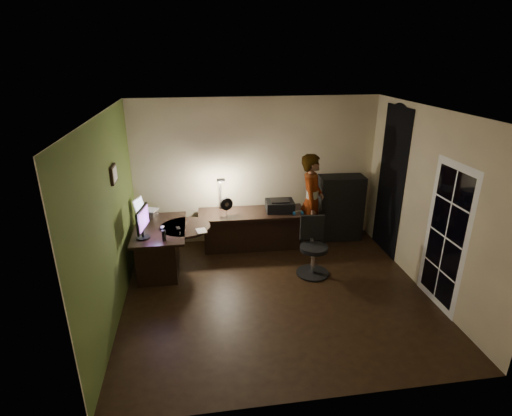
{
  "coord_description": "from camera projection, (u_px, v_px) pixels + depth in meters",
  "views": [
    {
      "loc": [
        -1.07,
        -5.04,
        3.41
      ],
      "look_at": [
        -0.15,
        1.05,
        1.0
      ],
      "focal_mm": 28.0,
      "sensor_mm": 36.0,
      "label": 1
    }
  ],
  "objects": [
    {
      "name": "wall_front",
      "position": [
        321.0,
        291.0,
        3.69
      ],
      "size": [
        4.5,
        0.01,
        2.7
      ],
      "primitive_type": "cube",
      "color": "#C1B38D",
      "rests_on": "floor"
    },
    {
      "name": "office_chair",
      "position": [
        314.0,
        248.0,
        6.41
      ],
      "size": [
        0.57,
        0.57,
        0.95
      ],
      "primitive_type": "cube",
      "rotation": [
        0.0,
        0.0,
        -0.08
      ],
      "color": "black",
      "rests_on": "floor"
    },
    {
      "name": "green_wall_overlay",
      "position": [
        111.0,
        221.0,
        5.23
      ],
      "size": [
        0.0,
        4.0,
        2.7
      ],
      "primitive_type": "cube",
      "color": "#455A24",
      "rests_on": "floor"
    },
    {
      "name": "french_door",
      "position": [
        446.0,
        237.0,
        5.45
      ],
      "size": [
        0.02,
        0.92,
        2.1
      ],
      "primitive_type": "cube",
      "color": "white",
      "rests_on": "floor"
    },
    {
      "name": "mouse",
      "position": [
        162.0,
        227.0,
        6.41
      ],
      "size": [
        0.07,
        0.1,
        0.04
      ],
      "primitive_type": "ellipsoid",
      "rotation": [
        0.0,
        0.0,
        0.1
      ],
      "color": "silver",
      "rests_on": "desk_left"
    },
    {
      "name": "framed_picture",
      "position": [
        113.0,
        174.0,
        5.47
      ],
      "size": [
        0.04,
        0.3,
        0.25
      ],
      "primitive_type": "cube",
      "color": "black",
      "rests_on": "wall_left"
    },
    {
      "name": "phone",
      "position": [
        178.0,
        228.0,
        6.41
      ],
      "size": [
        0.09,
        0.13,
        0.01
      ],
      "primitive_type": "cube",
      "rotation": [
        0.0,
        0.0,
        0.25
      ],
      "color": "black",
      "rests_on": "desk_left"
    },
    {
      "name": "desk_lamp",
      "position": [
        220.0,
        191.0,
        7.24
      ],
      "size": [
        0.2,
        0.33,
        0.7
      ],
      "primitive_type": "cube",
      "rotation": [
        0.0,
        0.0,
        0.09
      ],
      "color": "black",
      "rests_on": "desk_right"
    },
    {
      "name": "pen",
      "position": [
        180.0,
        233.0,
        6.22
      ],
      "size": [
        0.01,
        0.13,
        0.01
      ],
      "primitive_type": "cube",
      "rotation": [
        0.0,
        0.0,
        -0.01
      ],
      "color": "black",
      "rests_on": "desk_left"
    },
    {
      "name": "printer",
      "position": [
        280.0,
        206.0,
        7.22
      ],
      "size": [
        0.52,
        0.41,
        0.22
      ],
      "primitive_type": "cube",
      "rotation": [
        0.0,
        0.0,
        -0.05
      ],
      "color": "black",
      "rests_on": "desk_right"
    },
    {
      "name": "headphones",
      "position": [
        298.0,
        213.0,
        7.07
      ],
      "size": [
        0.19,
        0.11,
        0.09
      ],
      "primitive_type": "cube",
      "rotation": [
        0.0,
        0.0,
        0.21
      ],
      "color": "navy",
      "rests_on": "desk_right"
    },
    {
      "name": "laptop_stand",
      "position": [
        149.0,
        213.0,
        6.85
      ],
      "size": [
        0.32,
        0.3,
        0.11
      ],
      "primitive_type": "cube",
      "rotation": [
        0.0,
        0.0,
        -0.33
      ],
      "color": "silver",
      "rests_on": "desk_left"
    },
    {
      "name": "speaker",
      "position": [
        164.0,
        235.0,
        5.97
      ],
      "size": [
        0.08,
        0.08,
        0.16
      ],
      "primitive_type": "cylinder",
      "rotation": [
        0.0,
        0.0,
        -0.24
      ],
      "color": "black",
      "rests_on": "desk_left"
    },
    {
      "name": "desk_fan",
      "position": [
        226.0,
        207.0,
        6.99
      ],
      "size": [
        0.25,
        0.18,
        0.35
      ],
      "primitive_type": "cube",
      "rotation": [
        0.0,
        0.0,
        0.28
      ],
      "color": "black",
      "rests_on": "desk_right"
    },
    {
      "name": "desk_left",
      "position": [
        162.0,
        249.0,
        6.58
      ],
      "size": [
        0.82,
        1.33,
        0.76
      ],
      "primitive_type": "cube",
      "rotation": [
        0.0,
        0.0,
        -0.0
      ],
      "color": "black",
      "rests_on": "floor"
    },
    {
      "name": "desk_right",
      "position": [
        252.0,
        230.0,
        7.32
      ],
      "size": [
        1.95,
        0.73,
        0.72
      ],
      "primitive_type": "cube",
      "rotation": [
        0.0,
        0.0,
        -0.03
      ],
      "color": "black",
      "rests_on": "floor"
    },
    {
      "name": "person",
      "position": [
        311.0,
        202.0,
        7.18
      ],
      "size": [
        0.64,
        0.75,
        1.78
      ],
      "primitive_type": "imported",
      "rotation": [
        0.0,
        0.0,
        1.18
      ],
      "color": "#D8A88C",
      "rests_on": "floor"
    },
    {
      "name": "arched_doorway",
      "position": [
        391.0,
        182.0,
        6.93
      ],
      "size": [
        0.01,
        0.9,
        2.6
      ],
      "primitive_type": "cube",
      "color": "black",
      "rests_on": "floor"
    },
    {
      "name": "laptop",
      "position": [
        148.0,
        204.0,
        6.79
      ],
      "size": [
        0.41,
        0.4,
        0.22
      ],
      "primitive_type": "cube",
      "rotation": [
        0.0,
        0.0,
        -0.37
      ],
      "color": "silver",
      "rests_on": "laptop_stand"
    },
    {
      "name": "wall_back",
      "position": [
        256.0,
        171.0,
        7.39
      ],
      "size": [
        4.5,
        0.01,
        2.7
      ],
      "primitive_type": "cube",
      "color": "#C1B38D",
      "rests_on": "floor"
    },
    {
      "name": "ceiling",
      "position": [
        280.0,
        112.0,
        5.05
      ],
      "size": [
        4.5,
        4.0,
        0.01
      ],
      "primitive_type": "cube",
      "color": "silver",
      "rests_on": "floor"
    },
    {
      "name": "cabinet",
      "position": [
        340.0,
        208.0,
        7.66
      ],
      "size": [
        0.86,
        0.46,
        1.25
      ],
      "primitive_type": "cube",
      "rotation": [
        0.0,
        0.0,
        -0.05
      ],
      "color": "black",
      "rests_on": "floor"
    },
    {
      "name": "wall_right",
      "position": [
        428.0,
        203.0,
        5.85
      ],
      "size": [
        0.01,
        4.0,
        2.7
      ],
      "primitive_type": "cube",
      "color": "#C1B38D",
      "rests_on": "floor"
    },
    {
      "name": "notepad",
      "position": [
        201.0,
        231.0,
        6.31
      ],
      "size": [
        0.19,
        0.23,
        0.01
      ],
      "primitive_type": "cube",
      "rotation": [
        0.0,
        0.0,
        0.19
      ],
      "color": "silver",
      "rests_on": "desk_left"
    },
    {
      "name": "floor",
      "position": [
        276.0,
        294.0,
        6.03
      ],
      "size": [
        4.5,
        4.0,
        0.01
      ],
      "primitive_type": "cube",
      "color": "black",
      "rests_on": "ground"
    },
    {
      "name": "monitor",
      "position": [
        142.0,
        227.0,
        6.02
      ],
      "size": [
        0.19,
        0.54,
        0.35
      ],
      "primitive_type": "cube",
      "rotation": [
        0.0,
        0.0,
        -0.17
      ],
      "color": "black",
      "rests_on": "desk_left"
    },
    {
      "name": "wall_left",
      "position": [
        109.0,
        221.0,
        5.23
      ],
      "size": [
        0.01,
        4.0,
        2.7
      ],
      "primitive_type": "cube",
      "color": "#C1B38D",
      "rests_on": "floor"
    }
  ]
}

